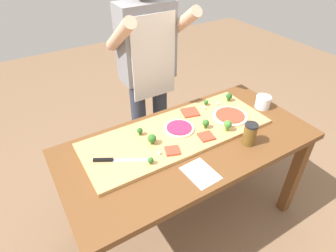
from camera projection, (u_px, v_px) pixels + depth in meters
The scene contains 23 objects.
ground_plane at pixel (185, 218), 2.20m from camera, with size 8.00×8.00×0.00m, color brown.
prep_table at pixel (188, 154), 1.80m from camera, with size 1.59×0.77×0.78m.
cutting_board at pixel (177, 133), 1.78m from camera, with size 1.21×0.45×0.02m, color tan.
chefs_knife at pixel (114, 160), 1.56m from camera, with size 0.29×0.18×0.02m.
pizza_whole_beet_magenta at pixel (179, 128), 1.79m from camera, with size 0.20×0.20×0.02m.
pizza_whole_tomato_red at pixel (230, 116), 1.91m from camera, with size 0.24×0.24×0.02m.
pizza_slice_near_left at pixel (172, 151), 1.62m from camera, with size 0.08×0.08×0.01m, color #BC3D28.
pizza_slice_center at pixel (206, 136), 1.73m from camera, with size 0.09×0.09×0.01m, color #BC3D28.
pizza_slice_far_right at pixel (190, 112), 1.94m from camera, with size 0.11×0.11×0.01m, color #BC3D28.
broccoli_floret_back_right at pixel (206, 102), 2.02m from camera, with size 0.03×0.03×0.04m.
broccoli_floret_front_left at pixel (140, 131), 1.73m from camera, with size 0.04×0.04×0.05m.
broccoli_floret_back_left at pixel (228, 125), 1.76m from camera, with size 0.05×0.05×0.08m.
broccoli_floret_center_right at pixel (229, 96), 2.05m from camera, with size 0.05×0.05×0.06m.
broccoli_floret_back_mid at pixel (206, 123), 1.79m from camera, with size 0.04×0.04×0.06m.
broccoli_floret_front_mid at pixel (151, 160), 1.53m from camera, with size 0.03×0.03×0.04m.
broccoli_floret_center_left at pixel (152, 139), 1.66m from camera, with size 0.05×0.05×0.07m.
cheese_crumble_a at pixel (160, 153), 1.60m from camera, with size 0.02×0.02×0.02m, color silver.
cheese_crumble_b at pixel (204, 108), 1.98m from camera, with size 0.02×0.02×0.02m, color silver.
cheese_crumble_c at pixel (217, 104), 2.03m from camera, with size 0.02×0.02×0.02m, color silver.
flour_cup at pixel (263, 103), 2.02m from camera, with size 0.11×0.11×0.09m.
sauce_jar at pixel (250, 134), 1.68m from camera, with size 0.08×0.08×0.14m.
recipe_note at pixel (201, 173), 1.52m from camera, with size 0.15×0.19×0.00m, color white.
cook_center at pixel (148, 66), 2.10m from camera, with size 0.54×0.39×1.67m.
Camera 1 is at (-0.80, -1.08, 1.89)m, focal length 30.07 mm.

